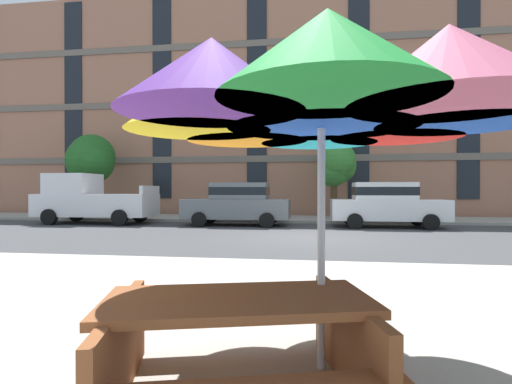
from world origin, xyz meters
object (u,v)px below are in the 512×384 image
Objects in this scene: street_tree_middle at (336,166)px; picnic_table at (238,338)px; sedan_white at (386,203)px; sedan_gray at (238,203)px; pickup_white at (91,200)px; patio_umbrella at (321,97)px; street_tree_left at (92,160)px.

street_tree_middle reaches higher than picnic_table.
sedan_gray is at bearing 180.00° from sedan_white.
pickup_white reaches higher than sedan_gray.
sedan_white is 1.41× the size of patio_umbrella.
sedan_gray is 1.41× the size of patio_umbrella.
sedan_gray is 13.12m from patio_umbrella.
street_tree_left is 19.71m from picnic_table.
sedan_white is 2.07× the size of picnic_table.
street_tree_left is 19.53m from patio_umbrella.
sedan_white is 14.89m from street_tree_left.
sedan_white is (12.56, -0.00, -0.08)m from pickup_white.
picnic_table is (9.05, -13.14, -0.54)m from pickup_white.
patio_umbrella reaches higher than sedan_white.
pickup_white is 1.16× the size of sedan_gray.
street_tree_left is 2.09× the size of picnic_table.
pickup_white is at bearing -161.39° from street_tree_middle.
street_tree_middle is (10.84, 3.65, 1.66)m from pickup_white.
street_tree_middle reaches higher than sedan_gray.
sedan_white is at bearing 0.00° from sedan_gray.
street_tree_left is 1.42× the size of patio_umbrella.
patio_umbrella is at bearing 37.49° from picnic_table.
sedan_white is at bearing -12.05° from street_tree_left.
street_tree_left reaches higher than patio_umbrella.
patio_umbrella is (9.62, -12.70, 1.19)m from pickup_white.
pickup_white is 4.13m from street_tree_left.
sedan_gray is 2.07× the size of picnic_table.
picnic_table is (2.46, -13.14, -0.46)m from sedan_gray.
picnic_table is (-3.51, -13.14, -0.46)m from sedan_white.
street_tree_left is (-8.44, 3.08, 2.12)m from sedan_gray.
patio_umbrella is (11.47, -15.78, -0.85)m from street_tree_left.
sedan_gray is 5.97m from sedan_white.
sedan_gray is at bearing -20.03° from street_tree_left.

